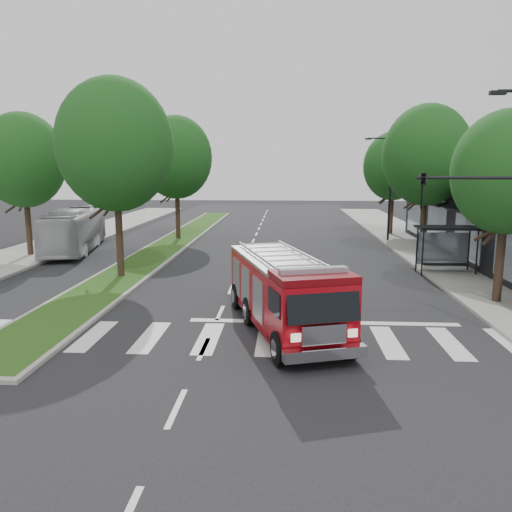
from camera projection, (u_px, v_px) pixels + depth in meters
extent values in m
plane|color=black|center=(220.00, 313.00, 19.83)|extent=(140.00, 140.00, 0.00)
cube|color=gray|center=(457.00, 266.00, 28.90)|extent=(5.00, 80.00, 0.15)
cube|color=gray|center=(6.00, 261.00, 30.51)|extent=(5.00, 80.00, 0.15)
cube|color=gray|center=(173.00, 243.00, 37.87)|extent=(3.00, 50.00, 0.14)
cube|color=#224112|center=(173.00, 242.00, 37.86)|extent=(2.60, 49.50, 0.02)
cylinder|color=black|center=(423.00, 253.00, 26.30)|extent=(0.08, 0.08, 2.50)
cylinder|color=black|center=(477.00, 254.00, 26.14)|extent=(0.08, 0.08, 2.50)
cylinder|color=black|center=(417.00, 250.00, 27.48)|extent=(0.08, 0.08, 2.50)
cylinder|color=black|center=(469.00, 250.00, 27.31)|extent=(0.08, 0.08, 2.50)
cube|color=black|center=(448.00, 228.00, 26.58)|extent=(3.20, 1.60, 0.12)
cube|color=#8C99A5|center=(442.00, 249.00, 27.49)|extent=(2.80, 0.04, 1.80)
cube|color=black|center=(445.00, 264.00, 26.93)|extent=(2.40, 0.40, 0.08)
cylinder|color=black|center=(500.00, 261.00, 20.79)|extent=(0.36, 0.36, 3.74)
ellipsoid|color=#103C14|center=(507.00, 172.00, 20.15)|extent=(4.40, 4.40, 5.06)
cylinder|color=black|center=(423.00, 222.00, 32.52)|extent=(0.36, 0.36, 4.40)
ellipsoid|color=#103C14|center=(427.00, 155.00, 31.77)|extent=(5.60, 5.60, 6.44)
cylinder|color=black|center=(391.00, 212.00, 42.39)|extent=(0.36, 0.36, 3.96)
ellipsoid|color=#103C14|center=(393.00, 166.00, 41.72)|extent=(5.00, 5.00, 5.75)
cylinder|color=black|center=(119.00, 234.00, 25.68)|extent=(0.36, 0.36, 4.62)
ellipsoid|color=#103C14|center=(115.00, 145.00, 24.90)|extent=(5.80, 5.80, 6.67)
cylinder|color=black|center=(178.00, 213.00, 39.46)|extent=(0.36, 0.36, 4.40)
ellipsoid|color=#103C14|center=(176.00, 157.00, 38.71)|extent=(5.60, 5.60, 6.44)
cylinder|color=black|center=(28.00, 225.00, 32.10)|extent=(0.36, 0.36, 4.18)
ellipsoid|color=#103C14|center=(23.00, 160.00, 31.39)|extent=(5.20, 5.20, 5.98)
cube|color=black|center=(498.00, 93.00, 14.50)|extent=(0.45, 0.20, 0.12)
cylinder|color=black|center=(484.00, 178.00, 14.94)|extent=(4.00, 0.10, 0.10)
imported|color=black|center=(422.00, 191.00, 15.12)|extent=(0.18, 0.22, 1.10)
cylinder|color=black|center=(390.00, 190.00, 38.17)|extent=(0.16, 0.16, 8.00)
cylinder|color=black|center=(380.00, 138.00, 37.54)|extent=(1.80, 0.10, 0.10)
cube|color=black|center=(368.00, 139.00, 37.60)|extent=(0.45, 0.20, 0.12)
cube|color=#63050A|center=(284.00, 316.00, 17.81)|extent=(4.56, 8.23, 0.23)
cube|color=#980810|center=(278.00, 285.00, 18.36)|extent=(4.01, 6.44, 1.88)
cube|color=#980810|center=(312.00, 312.00, 14.85)|extent=(2.74, 2.31, 1.97)
cube|color=#B2B2B7|center=(278.00, 258.00, 18.18)|extent=(4.01, 6.44, 0.11)
cylinder|color=#B2B2B7|center=(256.00, 254.00, 17.96)|extent=(1.74, 5.41, 0.09)
cylinder|color=#B2B2B7|center=(301.00, 252.00, 18.35)|extent=(1.74, 5.41, 0.09)
cube|color=silver|center=(325.00, 354.00, 13.97)|extent=(2.43, 1.03, 0.33)
cube|color=#8C99A5|center=(313.00, 271.00, 14.63)|extent=(2.07, 0.92, 0.17)
cylinder|color=black|center=(280.00, 348.00, 14.49)|extent=(0.62, 1.08, 1.03)
cylinder|color=black|center=(349.00, 342.00, 14.99)|extent=(0.62, 1.08, 1.03)
cylinder|color=black|center=(250.00, 311.00, 18.27)|extent=(0.62, 1.08, 1.03)
cylinder|color=black|center=(306.00, 307.00, 18.77)|extent=(0.62, 1.08, 1.03)
cylinder|color=black|center=(237.00, 296.00, 20.43)|extent=(0.62, 1.08, 1.03)
cylinder|color=black|center=(288.00, 293.00, 20.93)|extent=(0.62, 1.08, 1.03)
imported|color=#B1B1B6|center=(75.00, 230.00, 34.46)|extent=(4.54, 10.85, 2.94)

